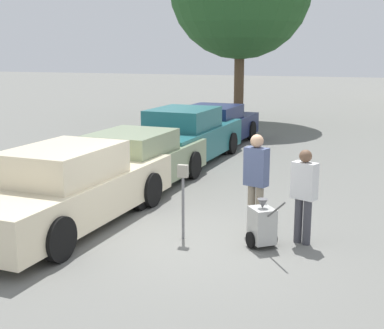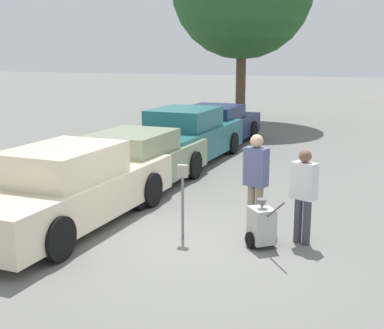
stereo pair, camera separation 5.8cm
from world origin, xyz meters
name	(u,v)px [view 2 (the right image)]	position (x,y,z in m)	size (l,w,h in m)	color
ground_plane	(192,243)	(0.00, 0.00, 0.00)	(120.00, 120.00, 0.00)	slate
parked_car_cream	(71,189)	(-2.50, 0.16, 0.72)	(2.10, 5.33, 1.55)	beige
parked_car_sage	(136,162)	(-2.50, 3.01, 0.67)	(2.14, 4.84, 1.41)	gray
parked_car_teal	(186,137)	(-2.50, 6.52, 0.74)	(2.25, 5.18, 1.60)	#23666B
parked_car_navy	(215,126)	(-2.50, 9.44, 0.66)	(2.22, 4.94, 1.40)	#19234C
parking_meter	(183,188)	(-0.23, 0.16, 0.94)	(0.18, 0.09, 1.34)	slate
person_worker	(256,177)	(0.89, 0.92, 1.05)	(0.47, 0.34, 1.82)	gray
person_supervisor	(304,191)	(1.79, 0.62, 0.94)	(0.47, 0.36, 1.65)	#3F3F47
equipment_cart	(262,225)	(1.17, 0.22, 0.39)	(0.76, 0.90, 1.00)	#B2B2AD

